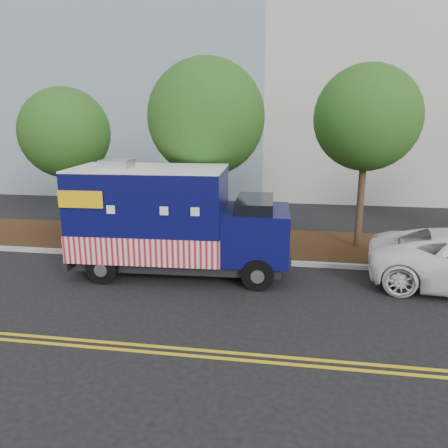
# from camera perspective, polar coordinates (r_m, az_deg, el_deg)

# --- Properties ---
(ground) EXTENTS (120.00, 120.00, 0.00)m
(ground) POSITION_cam_1_polar(r_m,az_deg,el_deg) (14.27, -6.69, -6.47)
(ground) COLOR black
(ground) RESTS_ON ground
(curb) EXTENTS (120.00, 0.18, 0.15)m
(curb) POSITION_cam_1_polar(r_m,az_deg,el_deg) (15.51, -5.32, -4.40)
(curb) COLOR #9E9E99
(curb) RESTS_ON ground
(mulch_strip) EXTENTS (120.00, 4.00, 0.15)m
(mulch_strip) POSITION_cam_1_polar(r_m,az_deg,el_deg) (17.46, -3.63, -2.22)
(mulch_strip) COLOR black
(mulch_strip) RESTS_ON ground
(centerline_near) EXTENTS (120.00, 0.10, 0.01)m
(centerline_near) POSITION_cam_1_polar(r_m,az_deg,el_deg) (10.45, -13.44, -14.93)
(centerline_near) COLOR gold
(centerline_near) RESTS_ON ground
(centerline_far) EXTENTS (120.00, 0.10, 0.01)m
(centerline_far) POSITION_cam_1_polar(r_m,az_deg,el_deg) (10.25, -13.98, -15.58)
(centerline_far) COLOR gold
(centerline_far) RESTS_ON ground
(tree_a) EXTENTS (3.53, 3.53, 6.04)m
(tree_a) POSITION_cam_1_polar(r_m,az_deg,el_deg) (18.61, -20.05, 11.09)
(tree_a) COLOR #38281C
(tree_a) RESTS_ON ground
(tree_b) EXTENTS (4.23, 4.23, 6.99)m
(tree_b) POSITION_cam_1_polar(r_m,az_deg,el_deg) (16.21, -2.33, 13.70)
(tree_b) COLOR #38281C
(tree_b) RESTS_ON ground
(tree_c) EXTENTS (3.74, 3.74, 6.73)m
(tree_c) POSITION_cam_1_polar(r_m,az_deg,el_deg) (16.61, 18.17, 12.99)
(tree_c) COLOR #38281C
(tree_c) RESTS_ON ground
(sign_post) EXTENTS (0.06, 0.06, 2.40)m
(sign_post) POSITION_cam_1_polar(r_m,az_deg,el_deg) (16.67, -14.84, 0.53)
(sign_post) COLOR #473828
(sign_post) RESTS_ON ground
(food_truck) EXTENTS (7.02, 2.91, 3.64)m
(food_truck) POSITION_cam_1_polar(r_m,az_deg,el_deg) (13.93, -7.12, 0.12)
(food_truck) COLOR black
(food_truck) RESTS_ON ground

